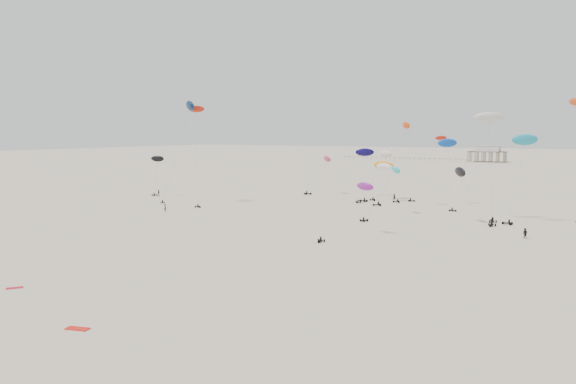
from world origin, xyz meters
The scene contains 25 objects.
ground_plane centered at (0.00, 200.00, 0.00)m, with size 900.00×900.00×0.00m, color beige.
pavilion_main centered at (-10.00, 350.00, 4.22)m, with size 21.00×13.00×9.80m.
pier_fence centered at (-62.00, 350.00, 0.77)m, with size 80.20×0.20×1.50m.
rig_0 centered at (26.72, 111.51, 7.68)m, with size 9.11×4.91×11.49m.
rig_1 centered at (-59.33, 119.17, 8.21)m, with size 4.04×3.10×11.27m.
rig_3 centered at (12.52, 88.38, 6.19)m, with size 6.12×12.71×13.13m.
rig_5 centered at (9.86, 113.95, 7.20)m, with size 4.77×16.43×15.84m.
rig_6 centered at (-7.21, 144.91, 10.42)m, with size 9.87×11.77×15.01m.
rig_7 centered at (-38.35, 110.67, 18.82)m, with size 9.11×10.16×24.87m.
rig_8 centered at (-40.73, 110.52, 22.71)m, with size 10.33×7.71×25.71m.
rig_9 centered at (-1.23, 139.52, 8.77)m, with size 6.48×10.50×13.85m.
rig_10 centered at (35.53, 117.50, 13.43)m, with size 5.63×7.08×17.53m.
rig_11 centered at (10.75, 142.38, 9.75)m, with size 8.76×5.67×17.18m.
rig_12 centered at (6.35, 129.79, 13.08)m, with size 8.93×5.88×20.33m.
rig_13 centered at (-0.45, 141.15, 8.20)m, with size 9.51×7.68×11.39m.
rig_14 centered at (16.83, 136.87, 13.15)m, with size 7.63×13.66×17.97m.
rig_15 centered at (29.26, 117.83, 18.02)m, with size 6.63×6.15×22.07m.
rig_16 centered at (-20.48, 144.60, 7.51)m, with size 7.64×7.81×11.40m.
rig_17 centered at (0.09, 136.94, 7.81)m, with size 8.34×9.62×11.28m.
spectator_0 centered at (-35.44, 95.27, 0.00)m, with size 0.76×0.52×2.09m, color black.
spectator_1 centered at (38.53, 100.40, 0.00)m, with size 1.00×0.58×2.05m, color black.
spectator_2 centered at (-57.70, 117.84, 0.00)m, with size 1.30×0.70×2.20m, color black.
spectator_3 centered at (2.38, 140.83, 0.00)m, with size 0.77×0.53×2.12m, color black.
grounded_kite_a centered at (8.28, 33.92, 0.00)m, with size 2.20×0.90×0.08m, color red.
grounded_kite_b centered at (-8.88, 39.67, 0.00)m, with size 1.80×0.70×0.07m, color red.
Camera 1 is at (48.84, 0.27, 17.74)m, focal length 35.00 mm.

